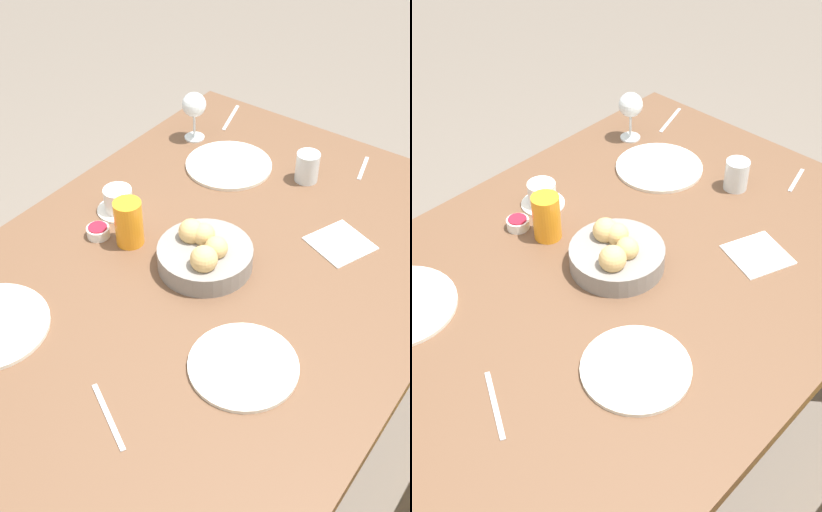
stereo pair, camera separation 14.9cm
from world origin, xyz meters
The scene contains 14 objects.
ground_plane centered at (0.00, 0.00, 0.00)m, with size 10.00×10.00×0.00m, color #6B6056.
dining_table centered at (0.00, 0.00, 0.69)m, with size 1.54×1.09×0.77m.
bread_basket centered at (-0.01, -0.01, 0.81)m, with size 0.24×0.24×0.11m.
plate_near_left centered at (-0.41, -0.21, 0.78)m, with size 0.26×0.26×0.01m.
plate_far_center centered at (0.21, 0.24, 0.78)m, with size 0.24×0.24×0.01m.
juice_glass centered at (0.03, -0.22, 0.84)m, with size 0.07×0.07×0.13m.
water_tumbler centered at (-0.48, 0.01, 0.82)m, with size 0.07×0.07×0.09m.
wine_glass centered at (-0.48, -0.40, 0.88)m, with size 0.08×0.08×0.16m.
coffee_cup centered at (-0.05, -0.34, 0.80)m, with size 0.12×0.12×0.07m.
jam_bowl_berry centered at (0.06, -0.31, 0.79)m, with size 0.06×0.06×0.03m.
fork_silver centered at (-0.65, -0.37, 0.77)m, with size 0.17×0.06×0.00m.
knife_silver centered at (0.47, 0.09, 0.77)m, with size 0.09×0.16×0.00m.
spoon_coffee centered at (-0.64, 0.12, 0.77)m, with size 0.13×0.04×0.00m.
napkin centered at (-0.28, 0.22, 0.77)m, with size 0.18×0.18×0.00m.
Camera 1 is at (0.95, 0.68, 1.85)m, focal length 45.00 mm.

